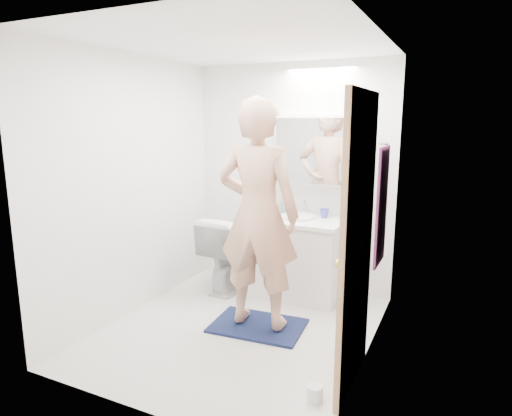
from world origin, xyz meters
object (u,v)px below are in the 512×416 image
Objects in this scene: soap_bottle_b at (285,206)px; toothbrush_cup at (324,213)px; toilet_paper_roll at (315,392)px; vanity_cabinet at (296,259)px; soap_bottle_a at (275,202)px; person at (258,215)px; toilet at (233,252)px; medicine_cabinet at (317,151)px.

toothbrush_cup is (0.44, -0.02, -0.04)m from soap_bottle_b.
toilet_paper_roll is (0.94, -1.81, -0.85)m from soap_bottle_b.
soap_bottle_b reaches higher than toothbrush_cup.
soap_bottle_a reaches higher than vanity_cabinet.
person is 11.90× the size of soap_bottle_b.
toilet_paper_roll is at bearing -59.49° from soap_bottle_a.
person is at bearing 136.23° from toilet.
medicine_cabinet is at bearing 156.05° from toothbrush_cup.
toothbrush_cup is (0.11, -0.05, -0.63)m from medicine_cabinet.
medicine_cabinet is 0.68m from soap_bottle_b.
toilet_paper_roll is at bearing 138.28° from toilet.
toilet_paper_roll is (0.50, -1.79, -0.82)m from toothbrush_cup.
soap_bottle_a reaches higher than toilet_paper_roll.
vanity_cabinet is at bearing -97.22° from person.
person reaches higher than toilet_paper_roll.
person is at bearing -98.88° from medicine_cabinet.
toilet is 0.70m from soap_bottle_a.
soap_bottle_b is 0.44m from toothbrush_cup.
toilet is 7.37× the size of toilet_paper_roll.
toothbrush_cup is at bearing -158.42° from toilet.
person is 8.27× the size of soap_bottle_a.
toothbrush_cup is (0.28, 1.01, -0.16)m from person.
toilet is at bearing -148.66° from soap_bottle_b.
soap_bottle_a is at bearing 120.51° from toilet_paper_roll.
soap_bottle_a is 2.37× the size of toothbrush_cup.
medicine_cabinet reaches higher than soap_bottle_b.
soap_bottle_a reaches higher than toilet.
soap_bottle_a is (0.38, 0.27, 0.53)m from toilet.
medicine_cabinet is at bearing -103.29° from person.
soap_bottle_a is 0.55m from toothbrush_cup.
soap_bottle_b is at bearing -85.52° from person.
medicine_cabinet reaches higher than toilet_paper_roll.
soap_bottle_a is at bearing 154.18° from vanity_cabinet.
medicine_cabinet is 1.09× the size of toilet.
soap_bottle_b is at bearing 15.68° from soap_bottle_a.
soap_bottle_b is at bearing 138.46° from vanity_cabinet.
person is at bearing -75.01° from soap_bottle_a.
medicine_cabinet is 5.36× the size of soap_bottle_b.
person is at bearing -105.38° from toothbrush_cup.
person is at bearing -81.11° from soap_bottle_b.
soap_bottle_a is at bearing -139.93° from toilet.
toilet is 3.43× the size of soap_bottle_a.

